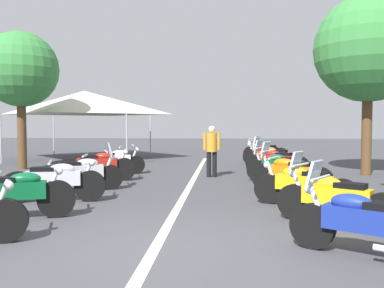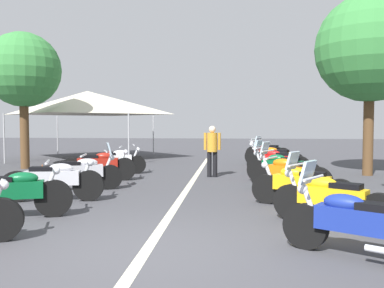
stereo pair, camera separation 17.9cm
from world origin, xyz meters
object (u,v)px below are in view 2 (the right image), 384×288
object	(u,v)px
roadside_tree_1	(23,71)
bystander_0	(212,147)
motorcycle_left_row_4	(99,165)
motorcycle_right_row_6	(275,157)
motorcycle_right_row_8	(267,152)
motorcycle_right_row_4	(282,167)
roadside_tree_0	(370,48)
motorcycle_left_row_1	(13,193)
traffic_cone_0	(42,176)
motorcycle_right_row_0	(356,222)
motorcycle_left_row_2	(54,180)
motorcycle_left_row_5	(116,161)
motorcycle_right_row_7	(267,154)
motorcycle_left_row_3	(81,172)
motorcycle_right_row_3	(289,173)
motorcycle_right_row_1	(330,198)
motorcycle_right_row_5	(277,161)
event_tent	(87,103)
motorcycle_right_row_2	(301,185)

from	to	relation	value
roadside_tree_1	bystander_0	bearing A→B (deg)	-103.69
motorcycle_left_row_4	motorcycle_right_row_6	size ratio (longest dim) A/B	1.14
motorcycle_left_row_4	motorcycle_right_row_8	world-z (taller)	motorcycle_left_row_4
motorcycle_right_row_4	roadside_tree_1	world-z (taller)	roadside_tree_1
roadside_tree_0	motorcycle_right_row_4	bearing A→B (deg)	123.42
motorcycle_left_row_1	traffic_cone_0	size ratio (longest dim) A/B	3.22
motorcycle_right_row_0	motorcycle_right_row_4	distance (m)	6.51
motorcycle_right_row_0	bystander_0	distance (m)	7.93
motorcycle_left_row_2	roadside_tree_1	world-z (taller)	roadside_tree_1
motorcycle_left_row_5	motorcycle_right_row_7	distance (m)	6.17
motorcycle_right_row_8	roadside_tree_0	size ratio (longest dim) A/B	0.32
motorcycle_left_row_3	traffic_cone_0	distance (m)	1.26
motorcycle_right_row_6	motorcycle_right_row_3	bearing A→B (deg)	114.54
motorcycle_left_row_2	motorcycle_right_row_1	xyz separation A→B (m)	(-1.61, -5.43, -0.00)
motorcycle_left_row_3	motorcycle_right_row_3	xyz separation A→B (m)	(0.10, -5.13, 0.02)
motorcycle_left_row_3	motorcycle_right_row_1	world-z (taller)	motorcycle_left_row_3
motorcycle_right_row_5	traffic_cone_0	bearing A→B (deg)	53.45
motorcycle_left_row_4	traffic_cone_0	xyz separation A→B (m)	(-1.40, 1.06, -0.18)
motorcycle_left_row_1	event_tent	bearing A→B (deg)	84.01
motorcycle_left_row_2	event_tent	size ratio (longest dim) A/B	0.37
motorcycle_left_row_1	motorcycle_right_row_2	size ratio (longest dim) A/B	1.02
motorcycle_right_row_4	motorcycle_right_row_6	bearing A→B (deg)	-65.75
motorcycle_right_row_0	motorcycle_right_row_6	distance (m)	9.67
roadside_tree_0	motorcycle_left_row_2	bearing A→B (deg)	122.39
motorcycle_left_row_1	motorcycle_left_row_2	xyz separation A→B (m)	(1.63, -0.01, 0.00)
motorcycle_right_row_0	traffic_cone_0	xyz separation A→B (m)	(5.10, 6.48, -0.17)
motorcycle_left_row_2	motorcycle_left_row_3	xyz separation A→B (m)	(1.45, -0.07, -0.00)
motorcycle_left_row_4	motorcycle_right_row_4	xyz separation A→B (m)	(0.01, -5.30, -0.00)
motorcycle_left_row_3	bystander_0	world-z (taller)	bystander_0
motorcycle_left_row_2	motorcycle_right_row_3	xyz separation A→B (m)	(1.55, -5.20, 0.01)
motorcycle_right_row_5	roadside_tree_1	bearing A→B (deg)	20.57
motorcycle_left_row_2	motorcycle_left_row_5	size ratio (longest dim) A/B	1.09
motorcycle_right_row_5	roadside_tree_0	world-z (taller)	roadside_tree_0
motorcycle_right_row_5	roadside_tree_0	distance (m)	4.65
motorcycle_left_row_3	motorcycle_right_row_7	bearing A→B (deg)	29.92
motorcycle_left_row_2	traffic_cone_0	world-z (taller)	motorcycle_left_row_2
motorcycle_left_row_1	motorcycle_right_row_0	xyz separation A→B (m)	(-1.64, -5.37, -0.01)
motorcycle_right_row_3	traffic_cone_0	world-z (taller)	motorcycle_right_row_3
motorcycle_right_row_4	motorcycle_right_row_3	bearing A→B (deg)	115.57
motorcycle_right_row_6	event_tent	xyz separation A→B (m)	(4.04, 8.33, 2.18)
motorcycle_right_row_0	motorcycle_left_row_5	bearing A→B (deg)	-23.47
motorcycle_right_row_1	roadside_tree_0	xyz separation A→B (m)	(6.81, -2.77, 3.60)
motorcycle_left_row_4	motorcycle_right_row_3	size ratio (longest dim) A/B	1.20
motorcycle_left_row_4	roadside_tree_1	xyz separation A→B (m)	(2.84, 3.74, 3.15)
bystander_0	motorcycle_right_row_4	bearing A→B (deg)	59.29
motorcycle_right_row_0	motorcycle_right_row_5	bearing A→B (deg)	-56.47
motorcycle_right_row_3	motorcycle_right_row_7	world-z (taller)	motorcycle_right_row_3
motorcycle_left_row_5	event_tent	size ratio (longest dim) A/B	0.34
motorcycle_left_row_2	event_tent	distance (m)	11.07
motorcycle_left_row_5	motorcycle_right_row_5	distance (m)	5.26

